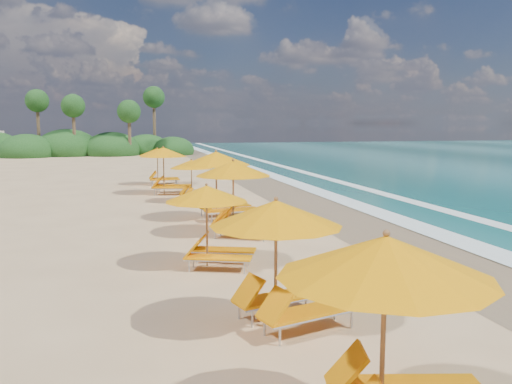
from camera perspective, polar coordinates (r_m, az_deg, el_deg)
name	(u,v)px	position (r m, az deg, el deg)	size (l,w,h in m)	color
ground	(256,224)	(19.44, 0.00, -3.51)	(160.00, 160.00, 0.00)	tan
wet_sand	(357,220)	(20.75, 10.80, -2.93)	(4.00, 160.00, 0.01)	#816C4D
surf_foam	(420,216)	(22.00, 17.21, -2.49)	(4.00, 160.00, 0.01)	white
station_0	(400,324)	(6.43, 15.27, -13.58)	(3.08, 2.97, 2.51)	olive
station_1	(284,254)	(9.60, 3.08, -6.67)	(3.02, 2.93, 2.41)	olive
station_2	(213,220)	(13.66, -4.62, -3.02)	(2.79, 2.75, 2.17)	olive
station_3	(239,193)	(17.38, -1.86, -0.09)	(3.39, 3.39, 2.53)	olive
station_4	(222,180)	(20.41, -3.73, 1.27)	(3.09, 2.90, 2.69)	olive
station_5	(195,178)	(25.04, -6.60, 1.54)	(2.39, 2.26, 2.04)	olive
station_6	(167,167)	(28.09, -9.51, 2.66)	(3.06, 2.94, 2.51)	olive
station_7	(160,164)	(32.40, -10.25, 3.01)	(2.43, 2.24, 2.26)	olive
treeline	(77,147)	(64.32, -18.73, 4.62)	(25.80, 8.80, 9.74)	#163D14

